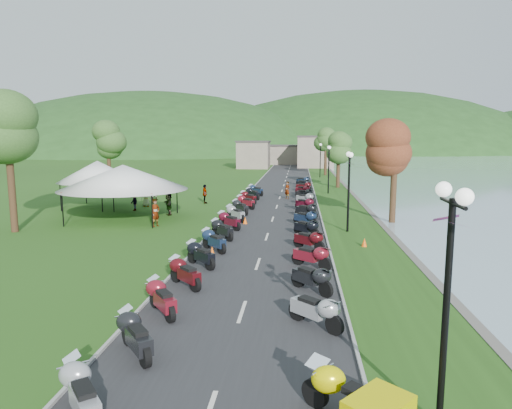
{
  "coord_description": "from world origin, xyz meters",
  "views": [
    {
      "loc": [
        1.89,
        -10.85,
        5.95
      ],
      "look_at": [
        -1.09,
        20.53,
        1.3
      ],
      "focal_mm": 32.0,
      "sensor_mm": 36.0,
      "label": 1
    }
  ],
  "objects": [
    {
      "name": "ground",
      "position": [
        0.0,
        0.0,
        0.0
      ],
      "size": [
        400.0,
        400.0,
        0.0
      ],
      "primitive_type": "plane",
      "color": "#2D5F1A",
      "rests_on": "ground"
    },
    {
      "name": "hills_backdrop",
      "position": [
        0.0,
        200.0,
        0.0
      ],
      "size": [
        360.0,
        120.0,
        76.0
      ],
      "primitive_type": null,
      "color": "#285621",
      "rests_on": "ground"
    },
    {
      "name": "far_building",
      "position": [
        -2.0,
        85.0,
        2.5
      ],
      "size": [
        18.0,
        16.0,
        5.0
      ],
      "primitive_type": "cube",
      "color": "gray",
      "rests_on": "ground"
    },
    {
      "name": "road",
      "position": [
        0.0,
        40.0,
        0.01
      ],
      "size": [
        7.0,
        120.0,
        0.02
      ],
      "primitive_type": "cube",
      "color": "#2C2C2E",
      "rests_on": "ground"
    },
    {
      "name": "pedestrian_a",
      "position": [
        -7.69,
        18.55,
        0.0
      ],
      "size": [
        0.76,
        0.84,
        1.88
      ],
      "primitive_type": "imported",
      "rotation": [
        0.0,
        0.0,
        1.1
      ],
      "color": "slate",
      "rests_on": "ground"
    },
    {
      "name": "traffic_cone_near",
      "position": [
        -2.48,
        11.46,
        0.23
      ],
      "size": [
        0.29,
        0.29,
        0.46
      ],
      "primitive_type": "cone",
      "color": "#F2590C",
      "rests_on": "ground"
    },
    {
      "name": "pedestrian_b",
      "position": [
        -11.94,
        31.27,
        0.0
      ],
      "size": [
        0.89,
        0.55,
        1.74
      ],
      "primitive_type": "imported",
      "rotation": [
        0.0,
        0.0,
        3.25
      ],
      "color": "slate",
      "rests_on": "ground"
    },
    {
      "name": "tree_lakeside",
      "position": [
        8.48,
        21.63,
        4.02
      ],
      "size": [
        2.9,
        2.9,
        8.05
      ],
      "primitive_type": null,
      "color": "#42702D",
      "rests_on": "ground"
    },
    {
      "name": "streetlamp_near",
      "position": [
        4.84,
        -1.89,
        2.5
      ],
      "size": [
        1.4,
        1.4,
        5.0
      ],
      "primitive_type": null,
      "color": "black",
      "rests_on": "ground"
    },
    {
      "name": "pedestrian_c",
      "position": [
        -11.53,
        24.9,
        0.0
      ],
      "size": [
        0.98,
        1.01,
        1.54
      ],
      "primitive_type": "imported",
      "rotation": [
        0.0,
        0.0,
        5.46
      ],
      "color": "slate",
      "rests_on": "ground"
    },
    {
      "name": "moto_row_right",
      "position": [
        2.38,
        24.61,
        0.55
      ],
      "size": [
        2.6,
        45.73,
        1.1
      ],
      "primitive_type": null,
      "color": "#331411",
      "rests_on": "ground"
    },
    {
      "name": "vendor_tent_side",
      "position": [
        -15.16,
        26.37,
        2.0
      ],
      "size": [
        4.44,
        4.44,
        4.0
      ],
      "primitive_type": null,
      "color": "silver",
      "rests_on": "ground"
    },
    {
      "name": "tree_park_left",
      "position": [
        -16.08,
        16.01,
        5.39
      ],
      "size": [
        3.88,
        3.88,
        10.77
      ],
      "primitive_type": null,
      "color": "#42702D",
      "rests_on": "ground"
    },
    {
      "name": "moto_row_left",
      "position": [
        -2.6,
        16.58,
        0.55
      ],
      "size": [
        2.6,
        40.24,
        1.1
      ],
      "primitive_type": null,
      "color": "#331411",
      "rests_on": "ground"
    },
    {
      "name": "vendor_tent_main",
      "position": [
        -10.78,
        21.01,
        2.0
      ],
      "size": [
        6.16,
        6.16,
        4.0
      ],
      "primitive_type": null,
      "color": "silver",
      "rests_on": "ground"
    },
    {
      "name": "yellow_trike",
      "position": [
        3.0,
        -2.0,
        0.57
      ],
      "size": [
        2.87,
        2.8,
        1.13
      ],
      "primitive_type": null,
      "rotation": [
        0.0,
        0.0,
        2.41
      ],
      "color": "#EEE001",
      "rests_on": "ground"
    }
  ]
}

